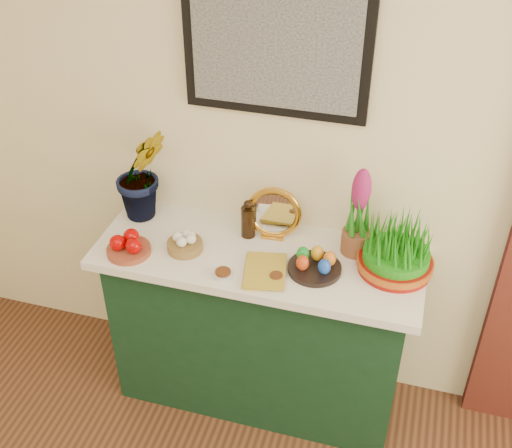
{
  "coord_description": "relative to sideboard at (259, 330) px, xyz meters",
  "views": [
    {
      "loc": [
        0.39,
        -0.06,
        2.58
      ],
      "look_at": [
        -0.19,
        1.95,
        1.07
      ],
      "focal_mm": 45.0,
      "sensor_mm": 36.0,
      "label": 1
    }
  ],
  "objects": [
    {
      "name": "spice_dish_right",
      "position": [
        0.12,
        -0.16,
        0.48
      ],
      "size": [
        0.06,
        0.06,
        0.03
      ],
      "color": "silver",
      "rests_on": "tablecloth"
    },
    {
      "name": "hyacinth_pink",
      "position": [
        0.39,
        0.12,
        0.65
      ],
      "size": [
        0.12,
        0.12,
        0.41
      ],
      "color": "brown",
      "rests_on": "tablecloth"
    },
    {
      "name": "book",
      "position": [
        -0.02,
        -0.15,
        0.48
      ],
      "size": [
        0.19,
        0.25,
        0.03
      ],
      "primitive_type": "imported",
      "rotation": [
        0.0,
        0.0,
        0.19
      ],
      "color": "gold",
      "rests_on": "tablecloth"
    },
    {
      "name": "apple_bowl",
      "position": [
        -0.53,
        -0.16,
        0.5
      ],
      "size": [
        0.2,
        0.2,
        0.09
      ],
      "color": "brown",
      "rests_on": "tablecloth"
    },
    {
      "name": "garlic_basket",
      "position": [
        -0.31,
        -0.07,
        0.5
      ],
      "size": [
        0.16,
        0.16,
        0.09
      ],
      "color": "olive",
      "rests_on": "tablecloth"
    },
    {
      "name": "mirror",
      "position": [
        0.03,
        0.13,
        0.58
      ],
      "size": [
        0.25,
        0.08,
        0.24
      ],
      "color": "gold",
      "rests_on": "tablecloth"
    },
    {
      "name": "egg_plate",
      "position": [
        0.25,
        -0.06,
        0.5
      ],
      "size": [
        0.27,
        0.27,
        0.09
      ],
      "color": "black",
      "rests_on": "tablecloth"
    },
    {
      "name": "sideboard",
      "position": [
        0.0,
        0.0,
        0.0
      ],
      "size": [
        1.3,
        0.45,
        0.85
      ],
      "primitive_type": "cube",
      "color": "#13341E",
      "rests_on": "ground"
    },
    {
      "name": "wheatgrass_sabzeh",
      "position": [
        0.56,
        0.04,
        0.58
      ],
      "size": [
        0.31,
        0.31,
        0.25
      ],
      "color": "maroon",
      "rests_on": "tablecloth"
    },
    {
      "name": "vinegar_cruet",
      "position": [
        -0.08,
        0.1,
        0.55
      ],
      "size": [
        0.06,
        0.06,
        0.18
      ],
      "color": "black",
      "rests_on": "tablecloth"
    },
    {
      "name": "spice_dish_left",
      "position": [
        -0.1,
        -0.2,
        0.48
      ],
      "size": [
        0.08,
        0.08,
        0.03
      ],
      "color": "silver",
      "rests_on": "tablecloth"
    },
    {
      "name": "tablecloth",
      "position": [
        -0.0,
        0.0,
        0.45
      ],
      "size": [
        1.4,
        0.55,
        0.04
      ],
      "primitive_type": "cube",
      "color": "white",
      "rests_on": "sideboard"
    },
    {
      "name": "hyacinth_green",
      "position": [
        -0.58,
        0.13,
        0.75
      ],
      "size": [
        0.38,
        0.37,
        0.58
      ],
      "primitive_type": "imported",
      "rotation": [
        0.0,
        0.0,
        0.69
      ],
      "color": "#257C1A",
      "rests_on": "tablecloth"
    }
  ]
}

